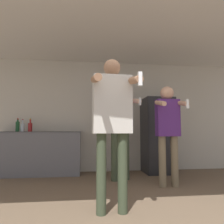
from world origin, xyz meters
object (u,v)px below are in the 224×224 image
at_px(bottle_brown_liquor, 30,127).
at_px(person_man_side, 168,126).
at_px(person_woman_foreground, 112,116).
at_px(refrigerator, 158,135).
at_px(bottle_red_label, 23,127).
at_px(bottle_dark_rum, 18,126).
at_px(person_spectator_back, 120,123).

bearing_deg(bottle_brown_liquor, person_man_side, -26.32).
bearing_deg(person_woman_foreground, person_man_side, 44.49).
xyz_separation_m(refrigerator, bottle_red_label, (-2.92, 0.05, 0.17)).
bearing_deg(bottle_dark_rum, bottle_red_label, 0.00).
distance_m(bottle_dark_rum, person_woman_foreground, 2.88).
relative_size(bottle_red_label, person_spectator_back, 0.15).
height_order(bottle_brown_liquor, bottle_red_label, bottle_brown_liquor).
height_order(bottle_red_label, person_man_side, person_man_side).
relative_size(refrigerator, bottle_brown_liquor, 5.93).
bearing_deg(refrigerator, person_woman_foreground, -120.17).
height_order(bottle_red_label, person_spectator_back, person_spectator_back).
relative_size(bottle_brown_liquor, bottle_red_label, 1.07).
xyz_separation_m(refrigerator, person_man_side, (-0.23, -1.20, 0.18)).
xyz_separation_m(bottle_red_label, person_woman_foreground, (1.60, -2.32, 0.09)).
height_order(refrigerator, bottle_dark_rum, refrigerator).
relative_size(bottle_brown_liquor, person_woman_foreground, 0.16).
bearing_deg(bottle_dark_rum, person_man_side, -24.21).
bearing_deg(person_spectator_back, person_man_side, -38.60).
xyz_separation_m(bottle_red_label, person_man_side, (2.69, -1.25, 0.01)).
height_order(refrigerator, person_woman_foreground, person_woman_foreground).
bearing_deg(person_spectator_back, bottle_dark_rum, 161.78).
height_order(bottle_brown_liquor, person_woman_foreground, person_woman_foreground).
height_order(bottle_brown_liquor, person_man_side, person_man_side).
xyz_separation_m(bottle_brown_liquor, person_man_side, (2.53, -1.25, -0.00)).
bearing_deg(person_woman_foreground, bottle_red_label, 124.66).
xyz_separation_m(bottle_red_label, bottle_dark_rum, (-0.10, 0.00, 0.02)).
distance_m(person_man_side, person_spectator_back, 0.92).
relative_size(refrigerator, person_man_side, 0.98).
xyz_separation_m(refrigerator, person_woman_foreground, (-1.32, -2.27, 0.26)).
relative_size(bottle_dark_rum, person_man_side, 0.17).
distance_m(refrigerator, person_spectator_back, 1.17).
relative_size(refrigerator, person_spectator_back, 0.92).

